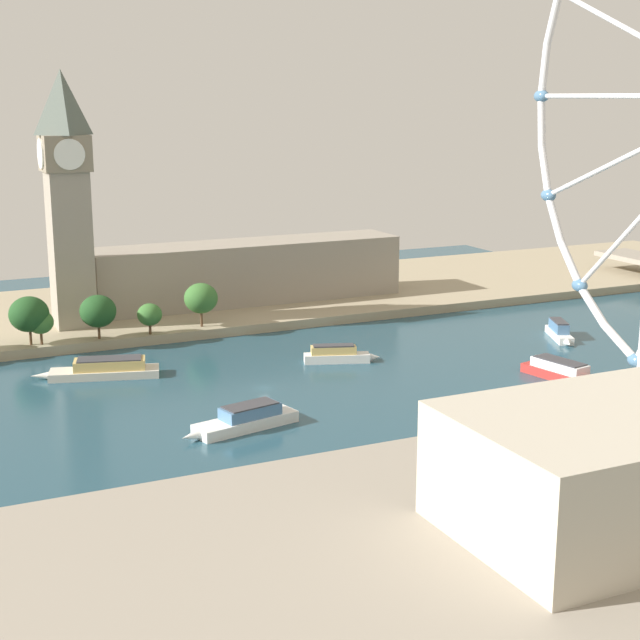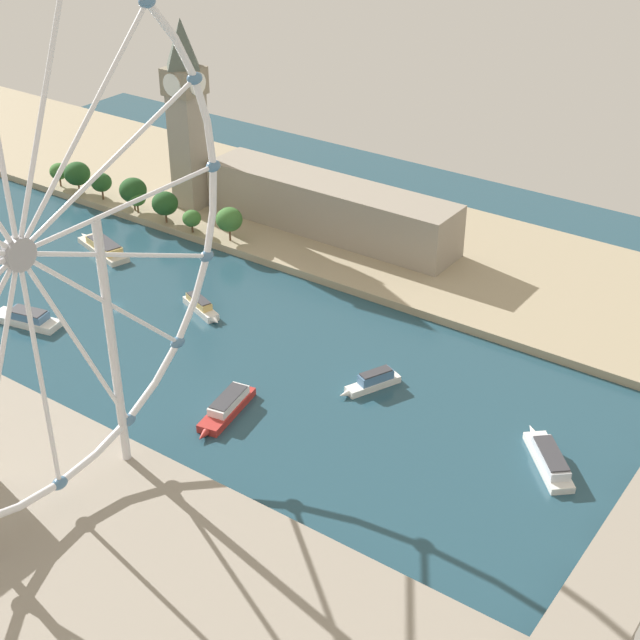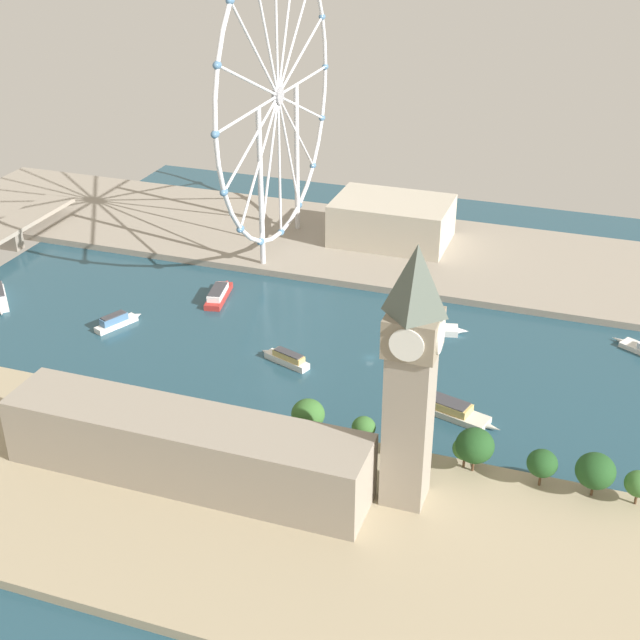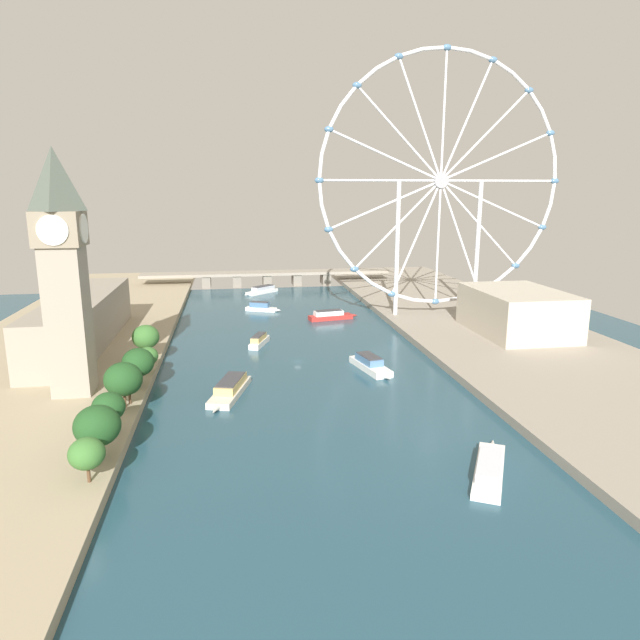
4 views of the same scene
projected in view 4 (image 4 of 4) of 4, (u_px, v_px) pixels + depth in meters
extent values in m
plane|color=#234756|center=(298.00, 361.00, 233.71)|extent=(370.99, 370.99, 0.00)
cube|color=tan|center=(40.00, 370.00, 218.17)|extent=(90.00, 520.00, 3.00)
cube|color=gray|center=(524.00, 348.00, 248.59)|extent=(90.00, 520.00, 3.00)
cube|color=gray|center=(69.00, 321.00, 183.70)|extent=(12.18, 12.18, 48.87)
cube|color=gray|center=(59.00, 229.00, 177.05)|extent=(14.12, 14.12, 10.97)
pyramid|color=#4C564C|center=(54.00, 179.00, 173.65)|extent=(12.78, 12.78, 19.56)
cylinder|color=white|center=(66.00, 227.00, 184.08)|extent=(9.25, 0.50, 9.25)
cylinder|color=white|center=(52.00, 230.00, 170.01)|extent=(9.25, 0.50, 9.25)
cylinder|color=white|center=(84.00, 228.00, 178.15)|extent=(0.50, 9.25, 9.25)
cylinder|color=white|center=(35.00, 229.00, 175.94)|extent=(0.50, 9.25, 9.25)
cube|color=gray|center=(82.00, 321.00, 246.13)|extent=(22.00, 111.12, 21.18)
cylinder|color=#513823|center=(89.00, 474.00, 130.37)|extent=(0.80, 0.80, 3.79)
ellipsoid|color=#386B2D|center=(87.00, 454.00, 129.22)|extent=(8.28, 8.28, 7.45)
cylinder|color=#513823|center=(100.00, 450.00, 142.03)|extent=(0.80, 0.80, 4.12)
ellipsoid|color=#1E471E|center=(97.00, 426.00, 140.54)|extent=(11.52, 11.52, 10.37)
cylinder|color=#513823|center=(110.00, 426.00, 156.29)|extent=(0.80, 0.80, 4.32)
ellipsoid|color=#1E471E|center=(109.00, 407.00, 155.01)|extent=(9.05, 9.05, 8.15)
cylinder|color=#513823|center=(125.00, 400.00, 175.55)|extent=(0.80, 0.80, 4.56)
ellipsoid|color=#1E471E|center=(123.00, 379.00, 174.01)|extent=(11.67, 11.67, 10.50)
cylinder|color=#513823|center=(130.00, 398.00, 178.62)|extent=(0.80, 0.80, 3.67)
ellipsoid|color=#386B2D|center=(129.00, 383.00, 177.52)|extent=(7.69, 7.69, 6.92)
cylinder|color=#513823|center=(139.00, 380.00, 194.88)|extent=(0.80, 0.80, 4.19)
ellipsoid|color=#1E471E|center=(138.00, 362.00, 193.44)|extent=(10.89, 10.89, 9.80)
cylinder|color=#513823|center=(149.00, 368.00, 210.02)|extent=(0.80, 0.80, 3.17)
ellipsoid|color=#386B2D|center=(148.00, 356.00, 209.00)|extent=(7.61, 7.61, 6.85)
cylinder|color=#513823|center=(147.00, 353.00, 226.23)|extent=(0.80, 0.80, 4.93)
ellipsoid|color=#386B2D|center=(146.00, 337.00, 224.73)|extent=(10.66, 10.66, 9.59)
torus|color=silver|center=(441.00, 181.00, 296.72)|extent=(131.68, 1.98, 131.68)
cylinder|color=#99999E|center=(441.00, 181.00, 296.72)|extent=(7.78, 3.00, 7.78)
cylinder|color=silver|center=(499.00, 181.00, 301.63)|extent=(64.85, 1.19, 1.19)
cylinder|color=silver|center=(496.00, 157.00, 298.50)|extent=(60.37, 1.19, 25.92)
cylinder|color=silver|center=(485.00, 136.00, 295.10)|extent=(46.70, 1.19, 46.70)
cylinder|color=silver|center=(466.00, 121.00, 291.94)|extent=(25.92, 1.19, 60.37)
cylinder|color=silver|center=(444.00, 116.00, 289.51)|extent=(1.19, 1.19, 64.85)
cylinder|color=silver|center=(420.00, 120.00, 288.19)|extent=(25.92, 1.19, 60.37)
cylinder|color=silver|center=(400.00, 134.00, 288.16)|extent=(46.70, 1.19, 46.70)
cylinder|color=silver|center=(386.00, 156.00, 289.43)|extent=(60.37, 1.19, 25.92)
cylinder|color=silver|center=(381.00, 180.00, 291.82)|extent=(64.85, 1.19, 1.19)
cylinder|color=silver|center=(385.00, 205.00, 294.95)|extent=(60.37, 1.19, 25.92)
cylinder|color=silver|center=(397.00, 225.00, 298.35)|extent=(46.70, 1.19, 46.70)
cylinder|color=silver|center=(416.00, 238.00, 301.51)|extent=(25.92, 1.19, 60.37)
cylinder|color=silver|center=(438.00, 242.00, 303.93)|extent=(1.19, 1.19, 64.85)
cylinder|color=silver|center=(460.00, 238.00, 305.26)|extent=(25.92, 1.19, 60.37)
cylinder|color=silver|center=(479.00, 224.00, 305.29)|extent=(46.70, 1.19, 46.70)
cylinder|color=silver|center=(493.00, 204.00, 304.02)|extent=(60.37, 1.19, 25.92)
ellipsoid|color=teal|center=(555.00, 181.00, 306.54)|extent=(4.80, 3.20, 3.20)
ellipsoid|color=teal|center=(550.00, 133.00, 300.27)|extent=(4.80, 3.20, 3.20)
ellipsoid|color=teal|center=(529.00, 90.00, 293.47)|extent=(4.80, 3.20, 3.20)
ellipsoid|color=teal|center=(493.00, 60.00, 287.16)|extent=(4.80, 3.20, 3.20)
ellipsoid|color=teal|center=(447.00, 47.00, 282.31)|extent=(4.80, 3.20, 3.20)
ellipsoid|color=teal|center=(399.00, 56.00, 279.65)|extent=(4.80, 3.20, 3.20)
ellipsoid|color=teal|center=(357.00, 85.00, 279.59)|extent=(4.80, 3.20, 3.20)
ellipsoid|color=teal|center=(329.00, 129.00, 282.14)|extent=(4.80, 3.20, 3.20)
ellipsoid|color=teal|center=(319.00, 180.00, 286.91)|extent=(4.80, 3.20, 3.20)
ellipsoid|color=teal|center=(329.00, 229.00, 293.17)|extent=(4.80, 3.20, 3.20)
ellipsoid|color=teal|center=(354.00, 269.00, 299.98)|extent=(4.80, 3.20, 3.20)
ellipsoid|color=teal|center=(392.00, 294.00, 306.29)|extent=(4.80, 3.20, 3.20)
ellipsoid|color=teal|center=(435.00, 301.00, 311.14)|extent=(4.80, 3.20, 3.20)
ellipsoid|color=teal|center=(478.00, 291.00, 313.80)|extent=(4.80, 3.20, 3.20)
ellipsoid|color=teal|center=(515.00, 266.00, 313.86)|extent=(4.80, 3.20, 3.20)
ellipsoid|color=teal|center=(542.00, 227.00, 311.31)|extent=(4.80, 3.20, 3.20)
cylinder|color=silver|center=(477.00, 248.00, 308.09)|extent=(2.40, 2.40, 71.36)
cylinder|color=silver|center=(397.00, 249.00, 301.22)|extent=(2.40, 2.40, 71.36)
cube|color=#BCB29E|center=(517.00, 312.00, 267.02)|extent=(37.74, 54.87, 20.53)
cube|color=gray|center=(267.00, 273.00, 420.59)|extent=(182.99, 17.31, 2.00)
cube|color=gray|center=(207.00, 281.00, 415.03)|extent=(6.00, 15.58, 8.40)
cube|color=gray|center=(237.00, 281.00, 418.39)|extent=(6.00, 15.58, 8.40)
cube|color=gray|center=(267.00, 280.00, 421.75)|extent=(6.00, 15.58, 8.40)
cube|color=gray|center=(296.00, 279.00, 425.11)|extent=(6.00, 15.58, 8.40)
cube|color=gray|center=(325.00, 279.00, 428.47)|extent=(6.00, 15.58, 8.40)
cube|color=white|center=(259.00, 342.00, 258.40)|extent=(10.60, 19.14, 2.49)
cone|color=white|center=(266.00, 337.00, 268.81)|extent=(3.48, 4.01, 2.49)
cube|color=#DBB766|center=(259.00, 338.00, 256.97)|extent=(7.94, 13.42, 2.28)
cube|color=#38383D|center=(259.00, 335.00, 256.67)|extent=(7.34, 12.15, 0.39)
cube|color=white|center=(261.00, 309.00, 331.95)|extent=(18.54, 11.50, 2.25)
cone|color=white|center=(278.00, 310.00, 329.27)|extent=(3.92, 3.39, 2.25)
cube|color=teal|center=(260.00, 305.00, 331.61)|extent=(11.89, 8.02, 2.92)
cube|color=#38383D|center=(260.00, 302.00, 331.23)|extent=(10.78, 7.40, 0.45)
cube|color=white|center=(262.00, 292.00, 390.13)|extent=(23.23, 21.79, 2.03)
cone|color=white|center=(247.00, 295.00, 379.06)|extent=(4.74, 4.54, 2.03)
cube|color=silver|center=(263.00, 288.00, 390.56)|extent=(16.61, 15.70, 2.66)
cube|color=#38383D|center=(263.00, 286.00, 390.21)|extent=(15.15, 14.35, 0.48)
cube|color=white|center=(489.00, 471.00, 140.27)|extent=(19.44, 28.24, 1.89)
cone|color=white|center=(493.00, 443.00, 155.49)|extent=(4.11, 5.41, 1.89)
cube|color=silver|center=(489.00, 465.00, 138.48)|extent=(13.12, 17.79, 2.45)
cube|color=beige|center=(230.00, 392.00, 195.13)|extent=(15.69, 30.23, 2.19)
cone|color=beige|center=(215.00, 410.00, 178.73)|extent=(3.56, 5.65, 2.19)
cube|color=#DBB766|center=(231.00, 384.00, 195.99)|extent=(11.62, 19.99, 2.73)
cube|color=#38383D|center=(231.00, 379.00, 195.65)|extent=(10.80, 18.09, 0.34)
cube|color=white|center=(370.00, 366.00, 222.74)|extent=(12.38, 25.91, 2.55)
cone|color=white|center=(388.00, 377.00, 209.58)|extent=(3.46, 4.93, 2.55)
cube|color=teal|center=(369.00, 359.00, 223.29)|extent=(8.87, 14.80, 2.67)
cube|color=#38383D|center=(369.00, 356.00, 222.96)|extent=(8.29, 13.39, 0.31)
cube|color=#B22D28|center=(331.00, 317.00, 310.23)|extent=(24.95, 11.04, 2.47)
cone|color=#B22D28|center=(354.00, 315.00, 314.81)|extent=(4.73, 3.23, 2.47)
cube|color=white|center=(329.00, 313.00, 309.28)|extent=(16.68, 8.46, 2.49)
cube|color=#38383D|center=(329.00, 310.00, 308.97)|extent=(15.06, 7.91, 0.31)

